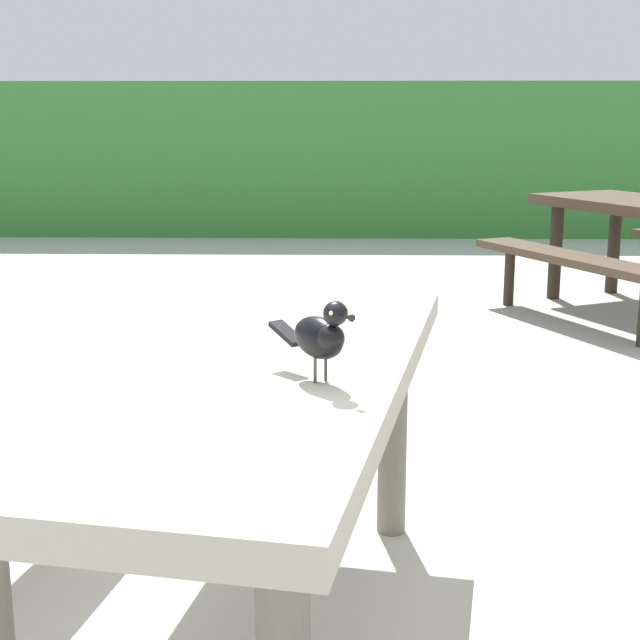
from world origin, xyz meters
TOP-DOWN VIEW (x-y plane):
  - hedge_wall at (0.00, 8.85)m, footprint 28.00×2.21m
  - picnic_table_foreground at (0.25, 0.10)m, footprint 1.96×1.99m
  - bird_grackle at (0.43, -0.09)m, footprint 0.19×0.24m

SIDE VIEW (x-z plane):
  - picnic_table_foreground at x=0.25m, z-range 0.19..0.93m
  - hedge_wall at x=0.00m, z-range 0.00..1.62m
  - bird_grackle at x=0.43m, z-range 0.75..0.94m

